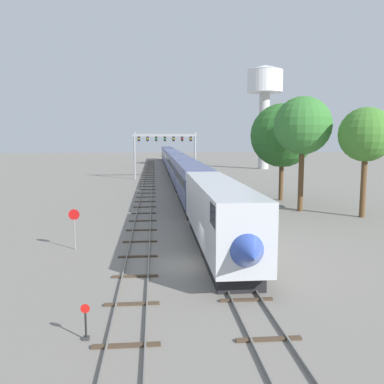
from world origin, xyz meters
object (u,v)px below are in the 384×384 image
at_px(signal_gantry, 165,144).
at_px(switch_stand, 86,327).
at_px(stop_sign, 74,223).
at_px(trackside_tree_mid, 366,135).
at_px(trackside_tree_right, 282,136).
at_px(passenger_train, 175,163).
at_px(water_tower, 265,90).
at_px(trackside_tree_left, 303,126).

relative_size(signal_gantry, switch_stand, 8.29).
relative_size(stop_sign, trackside_tree_mid, 0.27).
bearing_deg(switch_stand, trackside_tree_right, 62.16).
height_order(passenger_train, trackside_tree_right, trackside_tree_right).
bearing_deg(switch_stand, signal_gantry, 85.69).
height_order(passenger_train, signal_gantry, signal_gantry).
relative_size(passenger_train, water_tower, 5.34).
bearing_deg(passenger_train, trackside_tree_mid, -71.31).
xyz_separation_m(passenger_train, stop_sign, (-10.00, -57.59, -0.74)).
height_order(passenger_train, stop_sign, passenger_train).
bearing_deg(trackside_tree_mid, stop_sign, -159.50).
xyz_separation_m(signal_gantry, water_tower, (25.47, 23.81, 13.10)).
bearing_deg(trackside_tree_left, switch_stand, -123.79).
height_order(passenger_train, switch_stand, passenger_train).
distance_m(trackside_tree_left, trackside_tree_right, 7.91).
bearing_deg(water_tower, signal_gantry, -136.93).
distance_m(water_tower, stop_sign, 83.42).
bearing_deg(signal_gantry, trackside_tree_mid, -65.71).
bearing_deg(trackside_tree_mid, trackside_tree_right, 111.49).
height_order(passenger_train, water_tower, water_tower).
distance_m(stop_sign, trackside_tree_right, 31.12).
relative_size(signal_gantry, trackside_tree_left, 1.00).
distance_m(signal_gantry, switch_stand, 64.74).
height_order(signal_gantry, water_tower, water_tower).
relative_size(passenger_train, switch_stand, 93.57).
bearing_deg(water_tower, trackside_tree_mid, -96.22).
xyz_separation_m(water_tower, trackside_tree_right, (-11.69, -52.83, -11.56)).
relative_size(trackside_tree_left, trackside_tree_right, 1.01).
bearing_deg(water_tower, trackside_tree_right, -102.48).
bearing_deg(trackside_tree_mid, passenger_train, 108.69).
distance_m(water_tower, trackside_tree_right, 55.33).
bearing_deg(signal_gantry, water_tower, 43.07).
xyz_separation_m(switch_stand, trackside_tree_left, (18.34, 27.41, 8.54)).
relative_size(trackside_tree_mid, trackside_tree_right, 0.89).
height_order(signal_gantry, trackside_tree_right, trackside_tree_right).
bearing_deg(trackside_tree_mid, signal_gantry, 114.29).
bearing_deg(trackside_tree_left, passenger_train, 104.38).
bearing_deg(trackside_tree_left, trackside_tree_right, 87.94).
height_order(passenger_train, trackside_tree_mid, trackside_tree_mid).
bearing_deg(passenger_train, switch_stand, -95.69).
relative_size(passenger_train, trackside_tree_mid, 12.66).
xyz_separation_m(signal_gantry, trackside_tree_right, (13.78, -29.02, 1.54)).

